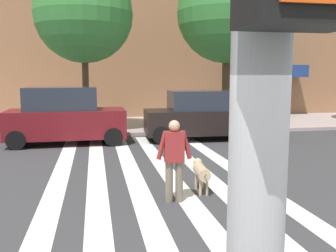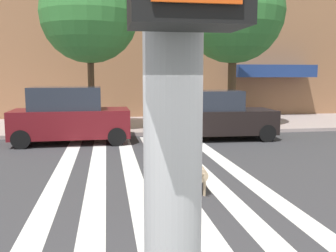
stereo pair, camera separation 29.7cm
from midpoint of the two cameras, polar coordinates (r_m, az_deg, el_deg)
ground_plane at (r=8.76m, az=-6.40°, el=-8.95°), size 160.00×160.00×0.00m
sidewalk_far at (r=18.55m, az=-7.96°, el=0.09°), size 80.00×6.00×0.15m
crosswalk_stripes at (r=8.83m, az=-1.01°, el=-8.73°), size 4.95×13.40×0.01m
parked_car_behind_first at (r=14.30m, az=-14.08°, el=1.45°), size 4.24×1.98×2.08m
parked_car_third_in_line at (r=14.85m, az=6.99°, el=1.50°), size 4.91×2.10×1.91m
street_tree_nearest at (r=16.60m, az=-11.31°, el=16.30°), size 4.08×4.08×6.93m
street_tree_middle at (r=17.78m, az=10.38°, el=16.57°), size 4.54×4.54×7.43m
pedestrian_dog_walker at (r=7.38m, az=1.57°, el=-4.62°), size 0.71×0.27×1.64m
dog_on_leash at (r=8.19m, az=5.75°, el=-6.88°), size 0.32×1.12×0.65m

